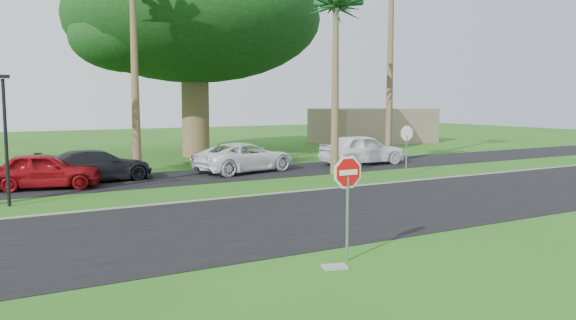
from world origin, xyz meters
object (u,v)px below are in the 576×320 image
at_px(car_red, 45,171).
at_px(car_minivan, 245,158).
at_px(stop_sign_far, 407,140).
at_px(car_pickup, 362,150).
at_px(car_dark, 97,166).
at_px(stop_sign_near, 348,186).

height_order(car_red, car_minivan, car_red).
relative_size(stop_sign_far, car_minivan, 0.48).
relative_size(car_red, car_pickup, 0.88).
bearing_deg(car_pickup, car_dark, 90.19).
height_order(car_dark, car_minivan, car_minivan).
xyz_separation_m(car_red, car_dark, (2.36, 1.06, -0.04)).
height_order(car_minivan, car_pickup, car_pickup).
xyz_separation_m(stop_sign_near, stop_sign_far, (11.50, 11.00, 0.00)).
xyz_separation_m(stop_sign_far, car_pickup, (0.79, 4.70, -0.89)).
relative_size(stop_sign_far, car_pickup, 0.51).
bearing_deg(stop_sign_near, car_pickup, 51.94).
bearing_deg(stop_sign_near, car_dark, 99.05).
xyz_separation_m(car_red, car_pickup, (17.22, 0.65, 0.10)).
xyz_separation_m(stop_sign_far, car_red, (-16.43, 4.04, -1.00)).
height_order(stop_sign_far, car_dark, stop_sign_far).
height_order(car_red, car_pickup, car_pickup).
bearing_deg(car_red, stop_sign_near, -147.64).
bearing_deg(car_red, car_minivan, -70.74).
distance_m(car_red, car_pickup, 17.23).
bearing_deg(stop_sign_far, car_red, -13.83).
xyz_separation_m(stop_sign_far, car_minivan, (-6.68, 4.90, -1.01)).
bearing_deg(car_pickup, stop_sign_far, 172.23).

